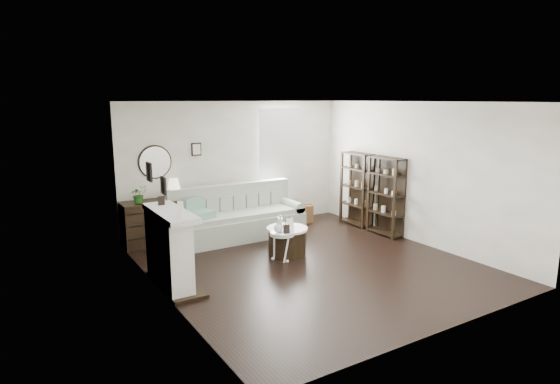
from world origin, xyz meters
TOP-DOWN VIEW (x-y plane):
  - room at (0.73, 2.70)m, footprint 5.50×5.50m
  - fireplace at (-2.32, 0.30)m, footprint 0.50×1.40m
  - shelf_unit_far at (2.33, 1.55)m, footprint 0.30×0.80m
  - shelf_unit_near at (2.33, 0.65)m, footprint 0.30×0.80m
  - sofa at (-0.35, 2.08)m, footprint 2.68×0.93m
  - quilt at (-1.23, 1.95)m, footprint 0.64×0.56m
  - suitcase at (1.34, 2.30)m, footprint 0.62×0.27m
  - dresser at (-1.86, 2.47)m, footprint 1.28×0.55m
  - table_lamp at (-1.48, 2.47)m, footprint 0.32×0.32m
  - potted_plant at (-2.17, 2.42)m, footprint 0.33×0.29m
  - drum_table at (-0.08, 0.60)m, footprint 0.73×0.73m
  - pedestal_table at (-0.30, 0.41)m, footprint 0.42×0.42m
  - eiffel_drum at (0.00, 0.65)m, footprint 0.13×0.13m
  - bottle_drum at (-0.26, 0.52)m, footprint 0.06×0.06m
  - card_frame_drum at (-0.13, 0.42)m, footprint 0.17×0.10m
  - eiffel_ped at (-0.22, 0.43)m, footprint 0.13×0.13m
  - flask_ped at (-0.37, 0.43)m, footprint 0.14×0.14m
  - card_frame_ped at (-0.28, 0.30)m, footprint 0.12×0.08m

SIDE VIEW (x-z plane):
  - suitcase at x=1.34m, z-range 0.00..0.40m
  - drum_table at x=-0.08m, z-range 0.00..0.51m
  - sofa at x=-0.35m, z-range -0.18..0.87m
  - dresser at x=-1.86m, z-range 0.00..0.85m
  - pedestal_table at x=-0.30m, z-range 0.21..0.72m
  - fireplace at x=-2.32m, z-range -0.38..1.46m
  - card_frame_ped at x=-0.28m, z-range 0.51..0.66m
  - eiffel_drum at x=0.00m, z-range 0.51..0.69m
  - eiffel_ped at x=-0.22m, z-range 0.51..0.70m
  - quilt at x=-1.23m, z-range 0.54..0.68m
  - card_frame_drum at x=-0.13m, z-range 0.51..0.72m
  - bottle_drum at x=-0.26m, z-range 0.51..0.77m
  - flask_ped at x=-0.37m, z-range 0.51..0.77m
  - shelf_unit_far at x=2.33m, z-range 0.00..1.60m
  - shelf_unit_near at x=2.33m, z-range 0.00..1.60m
  - potted_plant at x=-2.17m, z-range 0.85..1.18m
  - table_lamp at x=-1.48m, z-range 0.85..1.24m
  - room at x=0.73m, z-range -1.15..4.35m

